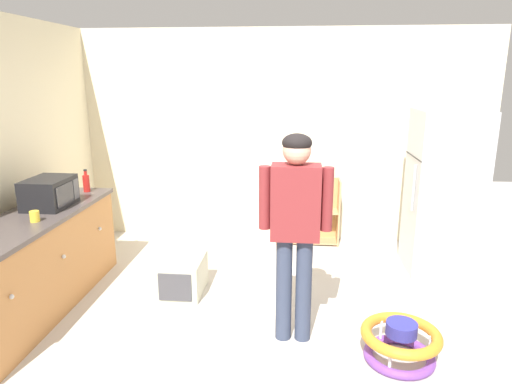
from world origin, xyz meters
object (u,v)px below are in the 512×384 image
(pet_carrier, at_px, (182,275))
(blue_cup, at_px, (57,188))
(standing_person, at_px, (295,219))
(baby_walker, at_px, (400,342))
(microwave, at_px, (49,193))
(green_cup, at_px, (63,185))
(kitchen_counter, at_px, (32,266))
(ketchup_bottle, at_px, (86,183))
(bookshelf, at_px, (303,215))
(yellow_cup, at_px, (35,216))
(red_cup, at_px, (63,190))
(refrigerator, at_px, (444,192))

(pet_carrier, relative_size, blue_cup, 5.81)
(standing_person, height_order, baby_walker, standing_person)
(microwave, relative_size, green_cup, 5.05)
(kitchen_counter, xyz_separation_m, green_cup, (-0.20, 1.04, 0.50))
(pet_carrier, bearing_deg, ketchup_bottle, 157.66)
(bookshelf, distance_m, baby_walker, 2.62)
(blue_cup, bearing_deg, microwave, -66.80)
(kitchen_counter, distance_m, baby_walker, 3.23)
(kitchen_counter, xyz_separation_m, yellow_cup, (0.13, -0.06, 0.50))
(kitchen_counter, relative_size, ketchup_bottle, 9.39)
(microwave, relative_size, red_cup, 5.05)
(baby_walker, xyz_separation_m, microwave, (-3.17, 0.84, 0.88))
(kitchen_counter, relative_size, standing_person, 1.35)
(refrigerator, height_order, ketchup_bottle, refrigerator)
(bookshelf, distance_m, pet_carrier, 1.97)
(kitchen_counter, height_order, microwave, microwave)
(refrigerator, relative_size, bookshelf, 2.09)
(bookshelf, bearing_deg, blue_cup, -157.13)
(baby_walker, height_order, yellow_cup, yellow_cup)
(refrigerator, distance_m, blue_cup, 4.20)
(kitchen_counter, distance_m, yellow_cup, 0.51)
(bookshelf, height_order, ketchup_bottle, ketchup_bottle)
(yellow_cup, height_order, green_cup, same)
(ketchup_bottle, relative_size, blue_cup, 2.59)
(standing_person, distance_m, ketchup_bottle, 2.56)
(ketchup_bottle, bearing_deg, kitchen_counter, -95.79)
(refrigerator, bearing_deg, standing_person, -135.72)
(pet_carrier, xyz_separation_m, green_cup, (-1.44, 0.53, 0.77))
(microwave, distance_m, red_cup, 0.47)
(microwave, bearing_deg, green_cup, 108.42)
(microwave, distance_m, green_cup, 0.69)
(microwave, bearing_deg, standing_person, -14.41)
(standing_person, height_order, green_cup, standing_person)
(pet_carrier, xyz_separation_m, microwave, (-1.23, -0.12, 0.86))
(ketchup_bottle, xyz_separation_m, yellow_cup, (0.03, -1.04, -0.05))
(bookshelf, bearing_deg, standing_person, -92.31)
(green_cup, bearing_deg, ketchup_bottle, -11.15)
(ketchup_bottle, relative_size, green_cup, 2.59)
(bookshelf, bearing_deg, ketchup_bottle, -155.54)
(baby_walker, distance_m, green_cup, 3.78)
(blue_cup, bearing_deg, standing_person, -23.87)
(yellow_cup, bearing_deg, pet_carrier, 27.09)
(kitchen_counter, height_order, red_cup, red_cup)
(standing_person, relative_size, blue_cup, 17.98)
(yellow_cup, bearing_deg, blue_cup, 108.91)
(blue_cup, bearing_deg, kitchen_counter, -77.11)
(ketchup_bottle, bearing_deg, bookshelf, 24.46)
(standing_person, distance_m, blue_cup, 2.82)
(kitchen_counter, distance_m, bookshelf, 3.21)
(pet_carrier, relative_size, yellow_cup, 5.81)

